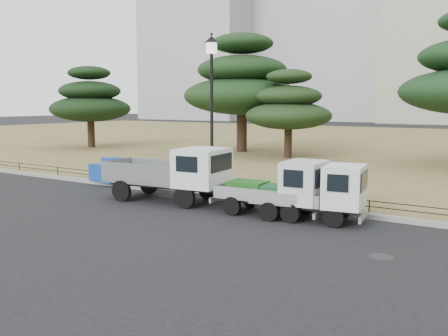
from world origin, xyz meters
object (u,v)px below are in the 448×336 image
Objects in this scene: truck_large at (173,171)px; tarp_pile at (110,171)px; street_lamp at (212,88)px; truck_kei_rear at (317,193)px; truck_kei_front at (279,188)px.

truck_large reaches higher than tarp_pile.
tarp_pile is at bearing -179.78° from street_lamp.
street_lamp reaches higher than tarp_pile.
tarp_pile is (-10.40, 1.49, -0.30)m from truck_kei_rear.
truck_large is 3.47m from street_lamp.
truck_large is at bearing 171.43° from truck_kei_rear.
truck_kei_rear is at bearing -8.14° from tarp_pile.
truck_kei_rear is 1.97× the size of tarp_pile.
truck_kei_front is at bearing -22.98° from street_lamp.
truck_large is 5.08m from tarp_pile.
tarp_pile is at bearing 162.89° from truck_kei_rear.
truck_kei_front is 1.26m from truck_kei_rear.
street_lamp is (0.66, 1.55, 3.04)m from truck_large.
truck_kei_rear is 10.51m from tarp_pile.
truck_large reaches higher than truck_kei_rear.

